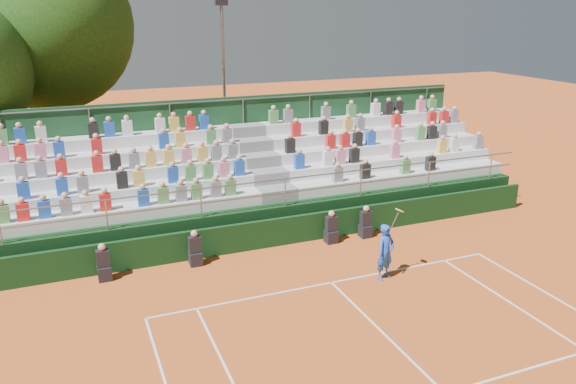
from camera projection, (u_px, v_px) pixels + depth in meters
name	position (u px, v px, depth m)	size (l,w,h in m)	color
ground	(332.00, 283.00, 16.83)	(90.00, 90.00, 0.00)	#C65621
courtside_wall	(291.00, 230.00, 19.49)	(20.00, 0.15, 1.00)	black
line_officials	(256.00, 241.00, 18.59)	(9.38, 0.40, 1.19)	black
grandstand	(260.00, 188.00, 22.15)	(20.00, 5.20, 4.40)	black
tennis_player	(386.00, 252.00, 16.84)	(0.90, 0.60, 2.22)	blue
tree_east	(47.00, 26.00, 24.58)	(7.45, 7.45, 10.84)	#3A2815
floodlight_mast	(224.00, 72.00, 27.78)	(0.60, 0.25, 8.30)	gray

